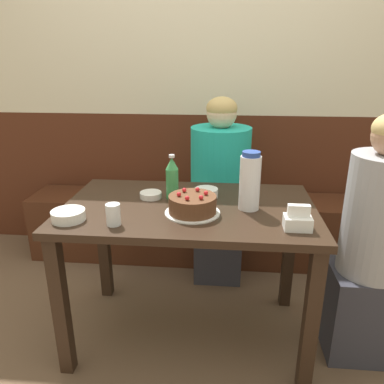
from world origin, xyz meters
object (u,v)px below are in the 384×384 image
water_pitcher (250,181)px  person_pale_blue_shirt (372,252)px  bowl_rice_small (151,195)px  glass_water_tall (113,215)px  bowl_side_dish (206,193)px  person_teal_shirt (220,193)px  bowl_soup_white (68,215)px  bench_seat (201,228)px  soju_bottle (172,178)px  napkin_holder (298,220)px  birthday_cake (192,205)px

water_pitcher → person_pale_blue_shirt: (0.57, -0.02, -0.32)m
bowl_rice_small → glass_water_tall: size_ratio=1.18×
bowl_side_dish → person_teal_shirt: (0.06, 0.49, -0.18)m
glass_water_tall → bowl_soup_white: bearing=172.5°
water_pitcher → glass_water_tall: 0.62m
water_pitcher → bowl_side_dish: bearing=146.7°
bowl_soup_white → person_teal_shirt: 1.06m
bench_seat → bowl_soup_white: bowl_soup_white is taller
water_pitcher → bowl_soup_white: water_pitcher is taller
soju_bottle → bowl_soup_white: bearing=-142.7°
water_pitcher → glass_water_tall: size_ratio=2.94×
bench_seat → bowl_rice_small: bearing=-105.0°
napkin_holder → person_pale_blue_shirt: (0.39, 0.18, -0.23)m
bowl_soup_white → bowl_side_dish: same height
birthday_cake → bowl_rice_small: (-0.22, 0.18, -0.03)m
bowl_side_dish → soju_bottle: bearing=-169.7°
glass_water_tall → birthday_cake: bearing=25.8°
napkin_holder → bowl_rice_small: 0.73m
soju_bottle → glass_water_tall: (-0.20, -0.34, -0.06)m
soju_bottle → person_pale_blue_shirt: bearing=-7.7°
birthday_cake → bowl_soup_white: birthday_cake is taller
birthday_cake → bowl_side_dish: 0.22m
glass_water_tall → person_teal_shirt: (0.42, 0.86, -0.20)m
birthday_cake → water_pitcher: 0.28m
soju_bottle → bowl_soup_white: (-0.40, -0.31, -0.08)m
bench_seat → birthday_cake: bearing=-88.4°
birthday_cake → napkin_holder: bearing=-15.8°
bench_seat → soju_bottle: soju_bottle is taller
glass_water_tall → bowl_side_dish: bearing=45.2°
bowl_side_dish → bowl_soup_white: bearing=-149.3°
soju_bottle → bowl_rice_small: (-0.11, -0.01, -0.09)m
soju_bottle → napkin_holder: soju_bottle is taller
person_pale_blue_shirt → bowl_side_dish: bearing=-11.5°
bowl_side_dish → water_pitcher: bearing=-33.3°
soju_bottle → bowl_side_dish: 0.19m
water_pitcher → soju_bottle: bearing=164.3°
bench_seat → bowl_soup_white: (-0.50, -1.05, 0.53)m
bowl_rice_small → person_pale_blue_shirt: person_pale_blue_shirt is taller
person_teal_shirt → person_pale_blue_shirt: bearing=47.8°
water_pitcher → napkin_holder: bearing=-47.6°
birthday_cake → bowl_soup_white: 0.54m
soju_bottle → glass_water_tall: 0.39m
bowl_soup_white → person_pale_blue_shirt: bearing=7.6°
person_teal_shirt → bowl_rice_small: bearing=-32.3°
napkin_holder → bowl_rice_small: size_ratio=1.02×
soju_bottle → person_pale_blue_shirt: person_pale_blue_shirt is taller
bench_seat → napkin_holder: 1.27m
soju_bottle → bowl_side_dish: bearing=10.3°
water_pitcher → person_teal_shirt: 0.70m
bench_seat → person_pale_blue_shirt: size_ratio=2.06×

